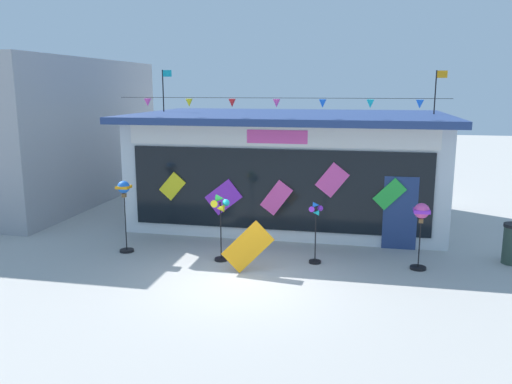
{
  "coord_description": "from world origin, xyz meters",
  "views": [
    {
      "loc": [
        2.59,
        -10.82,
        4.33
      ],
      "look_at": [
        -0.26,
        2.98,
        1.48
      ],
      "focal_mm": 36.44,
      "sensor_mm": 36.0,
      "label": 1
    }
  ],
  "objects_px": {
    "wind_spinner_far_left": "(124,198)",
    "display_kite_on_ground": "(248,247)",
    "wind_spinner_left": "(220,216)",
    "wind_spinner_center_left": "(316,226)",
    "wind_spinner_center_right": "(421,219)",
    "kite_shop_building": "(291,166)"
  },
  "relations": [
    {
      "from": "wind_spinner_left",
      "to": "wind_spinner_center_right",
      "type": "height_order",
      "value": "wind_spinner_left"
    },
    {
      "from": "wind_spinner_center_left",
      "to": "wind_spinner_center_right",
      "type": "xyz_separation_m",
      "value": [
        2.49,
        0.09,
        0.3
      ]
    },
    {
      "from": "kite_shop_building",
      "to": "display_kite_on_ground",
      "type": "distance_m",
      "value": 5.59
    },
    {
      "from": "wind_spinner_center_right",
      "to": "kite_shop_building",
      "type": "bearing_deg",
      "value": 130.19
    },
    {
      "from": "kite_shop_building",
      "to": "wind_spinner_far_left",
      "type": "bearing_deg",
      "value": -129.41
    },
    {
      "from": "wind_spinner_left",
      "to": "wind_spinner_center_left",
      "type": "height_order",
      "value": "wind_spinner_left"
    },
    {
      "from": "wind_spinner_left",
      "to": "wind_spinner_center_right",
      "type": "xyz_separation_m",
      "value": [
        4.85,
        0.38,
        0.08
      ]
    },
    {
      "from": "kite_shop_building",
      "to": "display_kite_on_ground",
      "type": "xyz_separation_m",
      "value": [
        -0.26,
        -5.47,
        -1.15
      ]
    },
    {
      "from": "wind_spinner_far_left",
      "to": "display_kite_on_ground",
      "type": "distance_m",
      "value": 3.72
    },
    {
      "from": "wind_spinner_far_left",
      "to": "display_kite_on_ground",
      "type": "xyz_separation_m",
      "value": [
        3.52,
        -0.87,
        -0.84
      ]
    },
    {
      "from": "display_kite_on_ground",
      "to": "wind_spinner_center_left",
      "type": "bearing_deg",
      "value": 32.07
    },
    {
      "from": "wind_spinner_left",
      "to": "display_kite_on_ground",
      "type": "height_order",
      "value": "wind_spinner_left"
    },
    {
      "from": "wind_spinner_left",
      "to": "display_kite_on_ground",
      "type": "relative_size",
      "value": 1.49
    },
    {
      "from": "kite_shop_building",
      "to": "wind_spinner_left",
      "type": "distance_m",
      "value": 4.97
    },
    {
      "from": "wind_spinner_center_left",
      "to": "display_kite_on_ground",
      "type": "xyz_separation_m",
      "value": [
        -1.51,
        -0.95,
        -0.33
      ]
    },
    {
      "from": "wind_spinner_left",
      "to": "kite_shop_building",
      "type": "bearing_deg",
      "value": 77.06
    },
    {
      "from": "wind_spinner_far_left",
      "to": "wind_spinner_center_right",
      "type": "distance_m",
      "value": 7.53
    },
    {
      "from": "kite_shop_building",
      "to": "wind_spinner_center_right",
      "type": "distance_m",
      "value": 5.83
    },
    {
      "from": "wind_spinner_left",
      "to": "wind_spinner_far_left",
      "type": "bearing_deg",
      "value": 175.5
    },
    {
      "from": "wind_spinner_center_left",
      "to": "display_kite_on_ground",
      "type": "bearing_deg",
      "value": -147.93
    },
    {
      "from": "kite_shop_building",
      "to": "wind_spinner_center_right",
      "type": "height_order",
      "value": "kite_shop_building"
    },
    {
      "from": "wind_spinner_left",
      "to": "display_kite_on_ground",
      "type": "xyz_separation_m",
      "value": [
        0.85,
        -0.66,
        -0.55
      ]
    }
  ]
}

